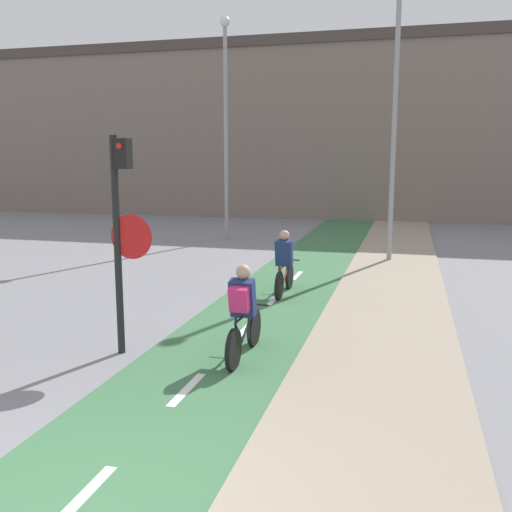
# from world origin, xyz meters

# --- Properties ---
(building_row_background) EXTENTS (60.00, 5.20, 8.76)m
(building_row_background) POSITION_xyz_m (0.00, 26.54, 4.39)
(building_row_background) COLOR slate
(building_row_background) RESTS_ON ground_plane
(traffic_light_pole) EXTENTS (0.67, 0.25, 3.31)m
(traffic_light_pole) POSITION_xyz_m (-1.45, 4.12, 2.04)
(traffic_light_pole) COLOR black
(traffic_light_pole) RESTS_ON ground_plane
(street_lamp_far) EXTENTS (0.36, 0.36, 7.84)m
(street_lamp_far) POSITION_xyz_m (-3.78, 16.36, 4.71)
(street_lamp_far) COLOR gray
(street_lamp_far) RESTS_ON ground_plane
(street_lamp_sidewalk) EXTENTS (0.36, 0.36, 8.07)m
(street_lamp_sidewalk) POSITION_xyz_m (2.18, 13.37, 4.83)
(street_lamp_sidewalk) COLOR gray
(street_lamp_sidewalk) RESTS_ON ground_plane
(cyclist_near) EXTENTS (0.46, 1.71, 1.44)m
(cyclist_near) POSITION_xyz_m (0.37, 4.34, 0.70)
(cyclist_near) COLOR black
(cyclist_near) RESTS_ON ground_plane
(cyclist_far) EXTENTS (0.46, 1.67, 1.44)m
(cyclist_far) POSITION_xyz_m (0.10, 8.48, 0.66)
(cyclist_far) COLOR black
(cyclist_far) RESTS_ON ground_plane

